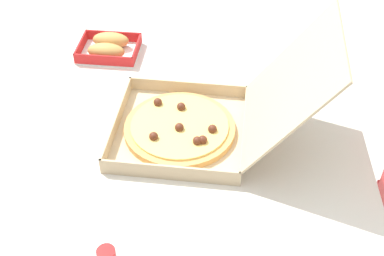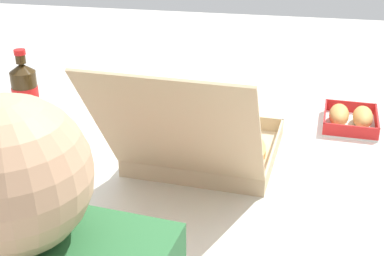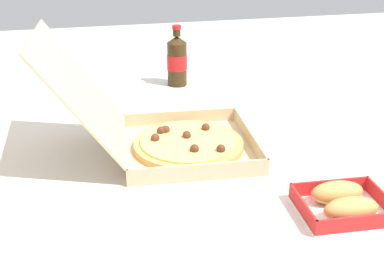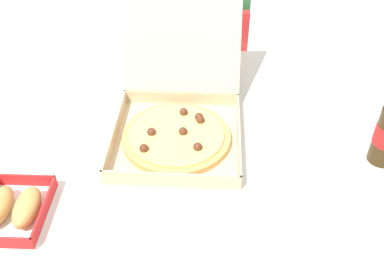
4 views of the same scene
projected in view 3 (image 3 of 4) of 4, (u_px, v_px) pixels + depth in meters
name	position (u px, v px, depth m)	size (l,w,h in m)	color
dining_table	(173.00, 169.00, 1.39)	(1.24, 0.92, 0.72)	silver
pizza_box_open	(170.00, 135.00, 1.30)	(0.39, 0.57, 0.33)	tan
bread_side_box	(344.00, 203.00, 1.04)	(0.16, 0.20, 0.06)	white
cola_bottle	(177.00, 60.00, 1.79)	(0.07, 0.07, 0.22)	#33230F
paper_menu	(63.00, 103.00, 1.65)	(0.21, 0.15, 0.00)	white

